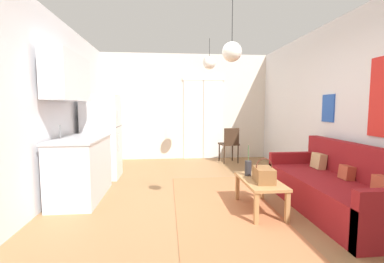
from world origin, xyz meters
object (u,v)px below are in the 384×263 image
bamboo_vase (248,168)px  pendant_lamp_near (232,52)px  coffee_table (260,184)px  refrigerator (102,137)px  accent_chair (230,143)px  pendant_lamp_far (209,63)px  handbag (264,175)px  couch (336,190)px

bamboo_vase → pendant_lamp_near: pendant_lamp_near is taller
coffee_table → pendant_lamp_near: 1.75m
refrigerator → pendant_lamp_near: 3.27m
accent_chair → pendant_lamp_far: (-0.66, -0.92, 1.76)m
handbag → refrigerator: (-2.47, 2.01, 0.28)m
pendant_lamp_near → handbag: bearing=34.1°
pendant_lamp_near → accent_chair: bearing=76.4°
bamboo_vase → pendant_lamp_far: (-0.26, 1.82, 1.74)m
bamboo_vase → coffee_table: bearing=-67.4°
coffee_table → bamboo_vase: (-0.09, 0.22, 0.17)m
bamboo_vase → refrigerator: 2.91m
couch → pendant_lamp_near: size_ratio=2.34×
couch → pendant_lamp_near: 2.29m
couch → coffee_table: bearing=173.5°
bamboo_vase → handbag: 0.36m
refrigerator → pendant_lamp_near: (1.95, -2.36, 1.16)m
couch → refrigerator: 4.03m
pendant_lamp_near → pendant_lamp_far: bearing=86.2°
coffee_table → pendant_lamp_far: pendant_lamp_far is taller
coffee_table → pendant_lamp_near: bearing=-137.6°
coffee_table → handbag: size_ratio=2.59×
coffee_table → pendant_lamp_far: 2.82m
couch → handbag: bearing=-179.6°
coffee_table → pendant_lamp_far: (-0.35, 2.04, 1.90)m
handbag → accent_chair: 3.10m
couch → accent_chair: 3.16m
couch → refrigerator: bearing=150.0°
refrigerator → pendant_lamp_far: 2.57m
coffee_table → pendant_lamp_near: size_ratio=1.01×
handbag → refrigerator: bearing=140.9°
pendant_lamp_far → accent_chair: bearing=54.3°
accent_chair → couch: bearing=93.5°
bamboo_vase → accent_chair: size_ratio=0.49×
couch → accent_chair: size_ratio=2.41×
bamboo_vase → pendant_lamp_far: size_ratio=0.69×
bamboo_vase → handbag: (0.10, -0.34, -0.01)m
pendant_lamp_far → refrigerator: bearing=-175.8°
bamboo_vase → pendant_lamp_far: pendant_lamp_far is taller
refrigerator → pendant_lamp_near: pendant_lamp_near is taller
pendant_lamp_far → coffee_table: bearing=-80.2°
coffee_table → accent_chair: 2.99m
coffee_table → refrigerator: size_ratio=0.56×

